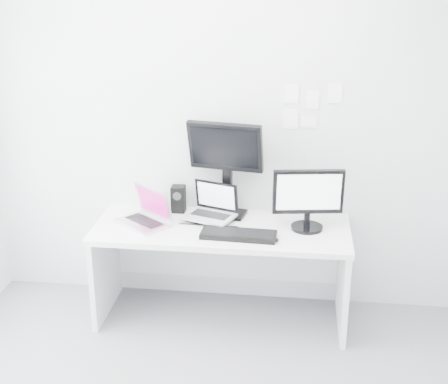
{
  "coord_description": "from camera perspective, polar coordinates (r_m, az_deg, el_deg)",
  "views": [
    {
      "loc": [
        0.51,
        -2.77,
        2.48
      ],
      "look_at": [
        0.02,
        1.23,
        1.0
      ],
      "focal_mm": 50.22,
      "sensor_mm": 36.0,
      "label": 1
    }
  ],
  "objects": [
    {
      "name": "wall_note_0",
      "position": [
        4.45,
        6.15,
        8.91
      ],
      "size": [
        0.1,
        0.0,
        0.14
      ],
      "primitive_type": "cube",
      "color": "white",
      "rests_on": "back_wall"
    },
    {
      "name": "wall_note_3",
      "position": [
        4.49,
        7.72,
        6.34
      ],
      "size": [
        0.11,
        0.0,
        0.08
      ],
      "primitive_type": "cube",
      "color": "white",
      "rests_on": "back_wall"
    },
    {
      "name": "macbook",
      "position": [
        4.44,
        -7.47,
        -1.33
      ],
      "size": [
        0.45,
        0.44,
        0.27
      ],
      "primitive_type": "cube",
      "rotation": [
        0.0,
        0.0,
        -0.67
      ],
      "color": "#B7B7BC",
      "rests_on": "desk"
    },
    {
      "name": "keyboard",
      "position": [
        4.25,
        1.33,
        -3.91
      ],
      "size": [
        0.52,
        0.21,
        0.03
      ],
      "primitive_type": "cube",
      "rotation": [
        0.0,
        0.0,
        -0.05
      ],
      "color": "black",
      "rests_on": "desk"
    },
    {
      "name": "back_wall",
      "position": [
        4.54,
        0.32,
        5.77
      ],
      "size": [
        3.6,
        0.0,
        3.6
      ],
      "primitive_type": "plane",
      "rotation": [
        1.57,
        0.0,
        0.0
      ],
      "color": "silver",
      "rests_on": "ground"
    },
    {
      "name": "wall_note_1",
      "position": [
        4.46,
        8.08,
        8.32
      ],
      "size": [
        0.09,
        0.0,
        0.13
      ],
      "primitive_type": "cube",
      "color": "white",
      "rests_on": "back_wall"
    },
    {
      "name": "desk",
      "position": [
        4.57,
        -0.22,
        -7.39
      ],
      "size": [
        1.8,
        0.7,
        0.73
      ],
      "primitive_type": "cube",
      "color": "white",
      "rests_on": "ground"
    },
    {
      "name": "wall_note_2",
      "position": [
        4.45,
        10.06,
        8.86
      ],
      "size": [
        0.1,
        0.0,
        0.14
      ],
      "primitive_type": "cube",
      "color": "white",
      "rests_on": "back_wall"
    },
    {
      "name": "wall_note_4",
      "position": [
        4.49,
        6.06,
        6.61
      ],
      "size": [
        0.11,
        0.0,
        0.14
      ],
      "primitive_type": "cube",
      "color": "white",
      "rests_on": "back_wall"
    },
    {
      "name": "mouse",
      "position": [
        4.18,
        4.36,
        -4.41
      ],
      "size": [
        0.12,
        0.1,
        0.03
      ],
      "primitive_type": "ellipsoid",
      "rotation": [
        0.0,
        0.0,
        0.44
      ],
      "color": "black",
      "rests_on": "desk"
    },
    {
      "name": "samsung_monitor",
      "position": [
        4.34,
        7.67,
        -0.64
      ],
      "size": [
        0.52,
        0.3,
        0.45
      ],
      "primitive_type": "cube",
      "rotation": [
        0.0,
        0.0,
        0.15
      ],
      "color": "black",
      "rests_on": "desk"
    },
    {
      "name": "dell_laptop",
      "position": [
        4.45,
        -1.33,
        -1.02
      ],
      "size": [
        0.41,
        0.36,
        0.28
      ],
      "primitive_type": "cube",
      "rotation": [
        0.0,
        0.0,
        -0.34
      ],
      "color": "#A5A8AC",
      "rests_on": "desk"
    },
    {
      "name": "speaker",
      "position": [
        4.66,
        -4.17,
        -0.63
      ],
      "size": [
        0.12,
        0.12,
        0.2
      ],
      "primitive_type": "cube",
      "rotation": [
        0.0,
        0.0,
        0.23
      ],
      "color": "black",
      "rests_on": "desk"
    },
    {
      "name": "rear_monitor",
      "position": [
        4.49,
        0.2,
        2.23
      ],
      "size": [
        0.56,
        0.28,
        0.73
      ],
      "primitive_type": "cube",
      "rotation": [
        0.0,
        0.0,
        -0.18
      ],
      "color": "black",
      "rests_on": "desk"
    }
  ]
}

